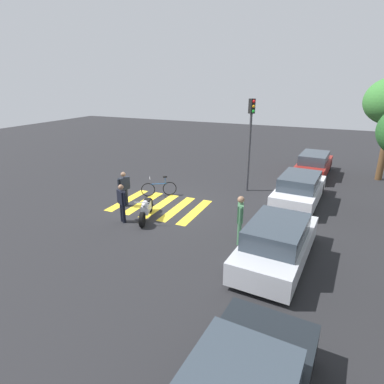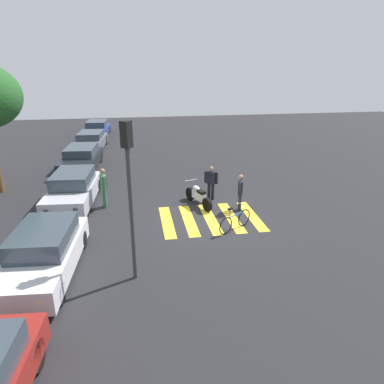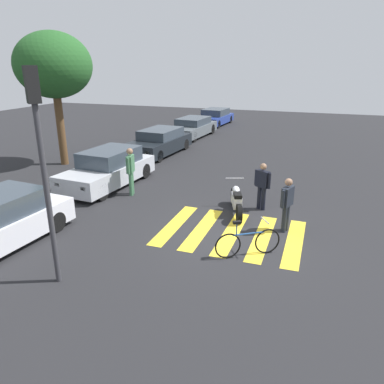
{
  "view_description": "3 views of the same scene",
  "coord_description": "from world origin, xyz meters",
  "px_view_note": "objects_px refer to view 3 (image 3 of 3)",
  "views": [
    {
      "loc": [
        11.93,
        6.98,
        5.52
      ],
      "look_at": [
        0.08,
        1.67,
        0.94
      ],
      "focal_mm": 29.76,
      "sensor_mm": 36.0,
      "label": 1
    },
    {
      "loc": [
        -12.91,
        2.94,
        6.05
      ],
      "look_at": [
        0.07,
        0.76,
        1.2
      ],
      "focal_mm": 32.72,
      "sensor_mm": 36.0,
      "label": 2
    },
    {
      "loc": [
        -9.61,
        -2.19,
        4.71
      ],
      "look_at": [
        0.1,
        1.27,
        1.09
      ],
      "focal_mm": 34.36,
      "sensor_mm": 36.0,
      "label": 3
    }
  ],
  "objects_px": {
    "police_motorcycle": "(236,201)",
    "officer_by_motorcycle": "(287,202)",
    "car_blue_hatchback": "(215,117)",
    "car_black_suv": "(159,142)",
    "leaning_bicycle": "(248,242)",
    "traffic_light_pole": "(41,147)",
    "car_grey_coupe": "(192,128)",
    "officer_on_foot": "(262,184)",
    "pedestrian_bystander": "(131,168)",
    "car_silver_sedan": "(108,169)"
  },
  "relations": [
    {
      "from": "officer_by_motorcycle",
      "to": "car_black_suv",
      "type": "height_order",
      "value": "officer_by_motorcycle"
    },
    {
      "from": "police_motorcycle",
      "to": "officer_by_motorcycle",
      "type": "bearing_deg",
      "value": -116.94
    },
    {
      "from": "traffic_light_pole",
      "to": "car_black_suv",
      "type": "bearing_deg",
      "value": 13.78
    },
    {
      "from": "car_grey_coupe",
      "to": "pedestrian_bystander",
      "type": "bearing_deg",
      "value": -171.49
    },
    {
      "from": "car_silver_sedan",
      "to": "car_black_suv",
      "type": "height_order",
      "value": "car_silver_sedan"
    },
    {
      "from": "car_black_suv",
      "to": "leaning_bicycle",
      "type": "bearing_deg",
      "value": -144.66
    },
    {
      "from": "car_black_suv",
      "to": "car_grey_coupe",
      "type": "bearing_deg",
      "value": -0.09
    },
    {
      "from": "officer_by_motorcycle",
      "to": "car_blue_hatchback",
      "type": "distance_m",
      "value": 20.12
    },
    {
      "from": "car_silver_sedan",
      "to": "car_black_suv",
      "type": "distance_m",
      "value": 5.77
    },
    {
      "from": "car_grey_coupe",
      "to": "officer_on_foot",
      "type": "bearing_deg",
      "value": -150.35
    },
    {
      "from": "leaning_bicycle",
      "to": "officer_by_motorcycle",
      "type": "height_order",
      "value": "officer_by_motorcycle"
    },
    {
      "from": "pedestrian_bystander",
      "to": "car_black_suv",
      "type": "distance_m",
      "value": 6.72
    },
    {
      "from": "officer_on_foot",
      "to": "pedestrian_bystander",
      "type": "distance_m",
      "value": 4.86
    },
    {
      "from": "leaning_bicycle",
      "to": "traffic_light_pole",
      "type": "bearing_deg",
      "value": 123.96
    },
    {
      "from": "officer_on_foot",
      "to": "car_blue_hatchback",
      "type": "relative_size",
      "value": 0.37
    },
    {
      "from": "car_silver_sedan",
      "to": "car_black_suv",
      "type": "xyz_separation_m",
      "value": [
        5.76,
        0.36,
        -0.04
      ]
    },
    {
      "from": "pedestrian_bystander",
      "to": "car_silver_sedan",
      "type": "bearing_deg",
      "value": 63.35
    },
    {
      "from": "police_motorcycle",
      "to": "officer_on_foot",
      "type": "distance_m",
      "value": 1.07
    },
    {
      "from": "police_motorcycle",
      "to": "car_silver_sedan",
      "type": "xyz_separation_m",
      "value": [
        1.2,
        5.56,
        0.24
      ]
    },
    {
      "from": "car_silver_sedan",
      "to": "officer_on_foot",
      "type": "bearing_deg",
      "value": -94.98
    },
    {
      "from": "police_motorcycle",
      "to": "car_blue_hatchback",
      "type": "height_order",
      "value": "car_blue_hatchback"
    },
    {
      "from": "police_motorcycle",
      "to": "leaning_bicycle",
      "type": "distance_m",
      "value": 2.86
    },
    {
      "from": "pedestrian_bystander",
      "to": "car_black_suv",
      "type": "height_order",
      "value": "pedestrian_bystander"
    },
    {
      "from": "leaning_bicycle",
      "to": "car_blue_hatchback",
      "type": "height_order",
      "value": "car_blue_hatchback"
    },
    {
      "from": "police_motorcycle",
      "to": "car_blue_hatchback",
      "type": "xyz_separation_m",
      "value": [
        17.78,
        5.92,
        0.15
      ]
    },
    {
      "from": "leaning_bicycle",
      "to": "car_grey_coupe",
      "type": "distance_m",
      "value": 16.48
    },
    {
      "from": "officer_by_motorcycle",
      "to": "pedestrian_bystander",
      "type": "relative_size",
      "value": 0.91
    },
    {
      "from": "leaning_bicycle",
      "to": "car_black_suv",
      "type": "height_order",
      "value": "car_black_suv"
    },
    {
      "from": "pedestrian_bystander",
      "to": "car_grey_coupe",
      "type": "distance_m",
      "value": 11.94
    },
    {
      "from": "car_blue_hatchback",
      "to": "officer_by_motorcycle",
      "type": "bearing_deg",
      "value": -157.83
    },
    {
      "from": "car_black_suv",
      "to": "car_silver_sedan",
      "type": "bearing_deg",
      "value": -176.44
    },
    {
      "from": "car_black_suv",
      "to": "traffic_light_pole",
      "type": "distance_m",
      "value": 12.84
    },
    {
      "from": "police_motorcycle",
      "to": "car_grey_coupe",
      "type": "xyz_separation_m",
      "value": [
        12.29,
        5.91,
        0.17
      ]
    },
    {
      "from": "car_grey_coupe",
      "to": "police_motorcycle",
      "type": "bearing_deg",
      "value": -154.31
    },
    {
      "from": "police_motorcycle",
      "to": "car_black_suv",
      "type": "distance_m",
      "value": 9.13
    },
    {
      "from": "officer_by_motorcycle",
      "to": "car_blue_hatchback",
      "type": "relative_size",
      "value": 0.37
    },
    {
      "from": "leaning_bicycle",
      "to": "traffic_light_pole",
      "type": "relative_size",
      "value": 0.32
    },
    {
      "from": "leaning_bicycle",
      "to": "traffic_light_pole",
      "type": "xyz_separation_m",
      "value": [
        -2.59,
        3.84,
        2.73
      ]
    },
    {
      "from": "police_motorcycle",
      "to": "leaning_bicycle",
      "type": "height_order",
      "value": "police_motorcycle"
    },
    {
      "from": "car_black_suv",
      "to": "officer_on_foot",
      "type": "bearing_deg",
      "value": -133.53
    },
    {
      "from": "car_blue_hatchback",
      "to": "traffic_light_pole",
      "type": "bearing_deg",
      "value": -172.59
    },
    {
      "from": "police_motorcycle",
      "to": "car_blue_hatchback",
      "type": "relative_size",
      "value": 0.47
    },
    {
      "from": "pedestrian_bystander",
      "to": "car_grey_coupe",
      "type": "bearing_deg",
      "value": 8.51
    },
    {
      "from": "police_motorcycle",
      "to": "officer_on_foot",
      "type": "height_order",
      "value": "officer_on_foot"
    },
    {
      "from": "car_black_suv",
      "to": "traffic_light_pole",
      "type": "xyz_separation_m",
      "value": [
        -12.24,
        -3.0,
        2.46
      ]
    },
    {
      "from": "officer_on_foot",
      "to": "pedestrian_bystander",
      "type": "height_order",
      "value": "pedestrian_bystander"
    },
    {
      "from": "pedestrian_bystander",
      "to": "car_grey_coupe",
      "type": "xyz_separation_m",
      "value": [
        11.81,
        1.77,
        -0.42
      ]
    },
    {
      "from": "officer_on_foot",
      "to": "car_grey_coupe",
      "type": "height_order",
      "value": "officer_on_foot"
    },
    {
      "from": "officer_by_motorcycle",
      "to": "car_grey_coupe",
      "type": "xyz_separation_m",
      "value": [
        13.14,
        7.59,
        -0.31
      ]
    },
    {
      "from": "traffic_light_pole",
      "to": "police_motorcycle",
      "type": "bearing_deg",
      "value": -28.89
    }
  ]
}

